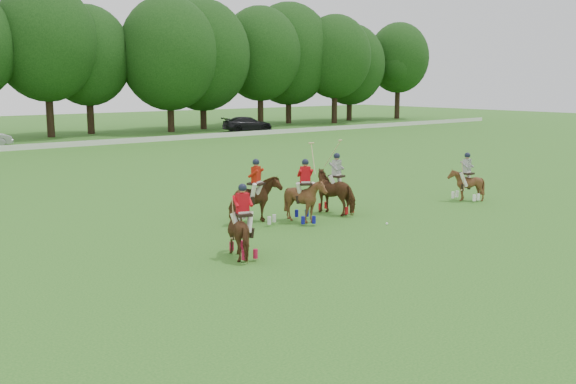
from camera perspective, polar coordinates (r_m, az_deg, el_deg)
ground at (r=19.50m, az=6.87°, el=-5.83°), size 180.00×180.00×0.00m
boundary_rail at (r=53.14m, az=-23.61°, el=3.60°), size 120.00×0.10×0.44m
car_right at (r=67.89m, az=-3.62°, el=6.05°), size 5.66×3.26×1.54m
polo_red_a at (r=19.31m, az=-4.02°, el=-3.49°), size 1.25×1.95×2.24m
polo_red_b at (r=23.76m, az=-2.84°, el=-0.74°), size 2.21×2.10×2.43m
polo_red_c at (r=23.98m, az=1.53°, el=-0.66°), size 1.94×2.01×2.94m
polo_stripe_a at (r=25.69m, az=4.32°, el=0.06°), size 1.39×2.22×2.97m
polo_stripe_b at (r=29.37m, az=15.55°, el=0.69°), size 1.29×1.42×2.15m
polo_ball at (r=23.98m, az=8.78°, el=-2.80°), size 0.09×0.09×0.09m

